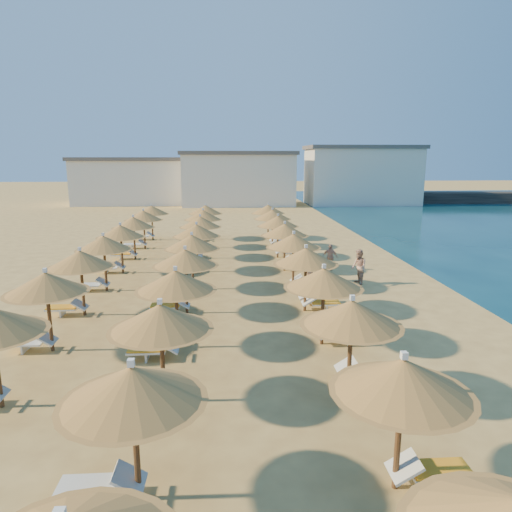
{
  "coord_description": "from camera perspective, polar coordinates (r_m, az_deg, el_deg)",
  "views": [
    {
      "loc": [
        -1.1,
        -19.66,
        6.41
      ],
      "look_at": [
        0.38,
        4.0,
        1.3
      ],
      "focal_mm": 32.0,
      "sensor_mm": 36.0,
      "label": 1
    }
  ],
  "objects": [
    {
      "name": "parasol_row_east",
      "position": [
        20.89,
        5.43,
        0.9
      ],
      "size": [
        2.75,
        34.99,
        2.89
      ],
      "color": "brown",
      "rests_on": "ground"
    },
    {
      "name": "loungers",
      "position": [
        21.71,
        -5.74,
        -4.13
      ],
      "size": [
        12.28,
        32.9,
        0.66
      ],
      "color": "white",
      "rests_on": "ground"
    },
    {
      "name": "jetty",
      "position": [
        72.53,
        22.07,
        6.8
      ],
      "size": [
        30.23,
        6.42,
        1.5
      ],
      "primitive_type": "cube",
      "rotation": [
        0.0,
        0.0,
        -0.08
      ],
      "color": "black",
      "rests_on": "ground"
    },
    {
      "name": "beachgoer_b",
      "position": [
        24.06,
        12.71,
        -1.35
      ],
      "size": [
        0.76,
        0.94,
        1.83
      ],
      "primitive_type": "imported",
      "rotation": [
        0.0,
        0.0,
        -1.49
      ],
      "color": "tan",
      "rests_on": "ground"
    },
    {
      "name": "parasol_row_inland",
      "position": [
        24.9,
        -17.47,
        2.21
      ],
      "size": [
        2.75,
        27.83,
        2.89
      ],
      "color": "brown",
      "rests_on": "ground"
    },
    {
      "name": "beachgoer_c",
      "position": [
        26.88,
        9.22,
        -0.12
      ],
      "size": [
        0.97,
        0.69,
        1.53
      ],
      "primitive_type": "imported",
      "rotation": [
        0.0,
        0.0,
        -0.39
      ],
      "color": "tan",
      "rests_on": "ground"
    },
    {
      "name": "parasol_row_west",
      "position": [
        20.72,
        -8.39,
        0.72
      ],
      "size": [
        2.75,
        34.99,
        2.89
      ],
      "color": "brown",
      "rests_on": "ground"
    },
    {
      "name": "beachgoer_a",
      "position": [
        24.06,
        6.63,
        -1.23
      ],
      "size": [
        0.61,
        0.74,
        1.74
      ],
      "primitive_type": "imported",
      "rotation": [
        0.0,
        0.0,
        -1.93
      ],
      "color": "tan",
      "rests_on": "ground"
    },
    {
      "name": "ground",
      "position": [
        20.71,
        -0.35,
        -5.87
      ],
      "size": [
        220.0,
        220.0,
        0.0
      ],
      "primitive_type": "plane",
      "color": "#E0B462",
      "rests_on": "ground"
    },
    {
      "name": "hotel_blocks",
      "position": [
        64.89,
        -0.51,
        9.77
      ],
      "size": [
        48.13,
        10.97,
        8.1
      ],
      "color": "silver",
      "rests_on": "ground"
    }
  ]
}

